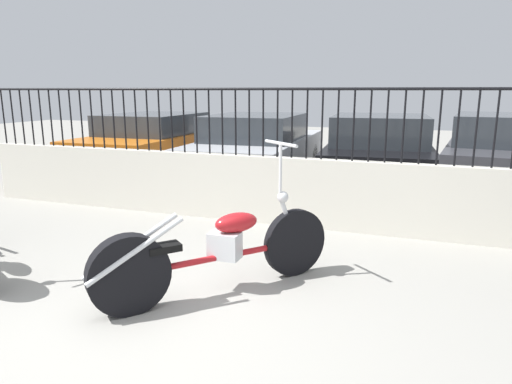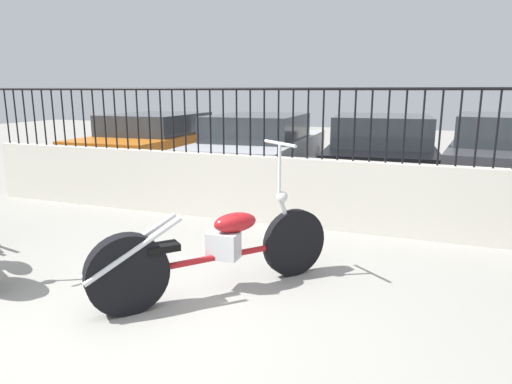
{
  "view_description": "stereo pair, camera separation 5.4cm",
  "coord_description": "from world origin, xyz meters",
  "px_view_note": "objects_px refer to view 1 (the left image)",
  "views": [
    {
      "loc": [
        1.9,
        -2.71,
        1.81
      ],
      "look_at": [
        0.22,
        1.94,
        0.7
      ],
      "focal_mm": 32.0,
      "sensor_mm": 36.0,
      "label": 1
    },
    {
      "loc": [
        1.95,
        -2.69,
        1.81
      ],
      "look_at": [
        0.22,
        1.94,
        0.7
      ],
      "focal_mm": 32.0,
      "sensor_mm": 36.0,
      "label": 2
    }
  ],
  "objects_px": {
    "motorcycle_red": "(206,254)",
    "car_silver": "(258,148)",
    "car_dark_grey": "(504,155)",
    "car_black": "(379,152)",
    "car_orange": "(159,145)"
  },
  "relations": [
    {
      "from": "car_orange",
      "to": "car_silver",
      "type": "xyz_separation_m",
      "value": [
        2.17,
        0.13,
        -0.0
      ]
    },
    {
      "from": "motorcycle_red",
      "to": "car_silver",
      "type": "distance_m",
      "value": 5.18
    },
    {
      "from": "car_black",
      "to": "car_dark_grey",
      "type": "xyz_separation_m",
      "value": [
        2.09,
        0.14,
        0.02
      ]
    },
    {
      "from": "motorcycle_red",
      "to": "car_silver",
      "type": "height_order",
      "value": "car_silver"
    },
    {
      "from": "car_silver",
      "to": "car_dark_grey",
      "type": "relative_size",
      "value": 1.0
    },
    {
      "from": "car_orange",
      "to": "car_black",
      "type": "distance_m",
      "value": 4.47
    },
    {
      "from": "motorcycle_red",
      "to": "car_black",
      "type": "height_order",
      "value": "car_black"
    },
    {
      "from": "car_orange",
      "to": "car_dark_grey",
      "type": "height_order",
      "value": "car_dark_grey"
    },
    {
      "from": "car_orange",
      "to": "car_silver",
      "type": "distance_m",
      "value": 2.17
    },
    {
      "from": "motorcycle_red",
      "to": "car_dark_grey",
      "type": "xyz_separation_m",
      "value": [
        3.09,
        5.37,
        0.32
      ]
    },
    {
      "from": "car_silver",
      "to": "car_dark_grey",
      "type": "height_order",
      "value": "car_dark_grey"
    },
    {
      "from": "car_orange",
      "to": "car_dark_grey",
      "type": "bearing_deg",
      "value": -87.12
    },
    {
      "from": "car_silver",
      "to": "car_black",
      "type": "relative_size",
      "value": 1.11
    },
    {
      "from": "car_black",
      "to": "motorcycle_red",
      "type": "bearing_deg",
      "value": 164.8
    },
    {
      "from": "car_silver",
      "to": "car_dark_grey",
      "type": "bearing_deg",
      "value": -87.89
    }
  ]
}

